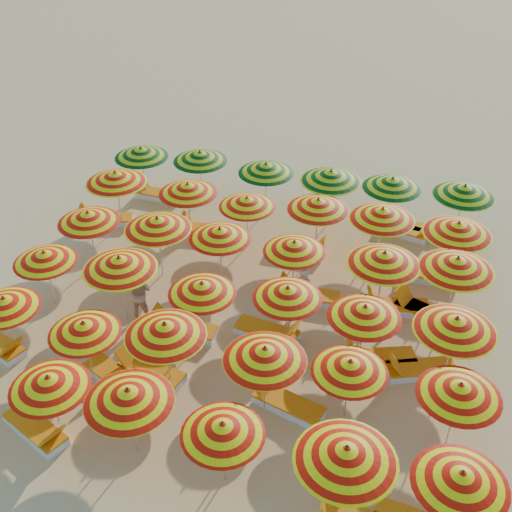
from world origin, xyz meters
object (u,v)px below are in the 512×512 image
(umbrella_3, at_px, (223,429))
(umbrella_20, at_px, (220,233))
(lounger_5, at_px, (150,371))
(lounger_20, at_px, (439,233))
(umbrella_8, at_px, (165,329))
(umbrella_25, at_px, (188,188))
(umbrella_13, at_px, (119,263))
(umbrella_23, at_px, (457,264))
(lounger_8, at_px, (268,332))
(umbrella_19, at_px, (157,223))
(lounger_15, at_px, (206,231))
(umbrella_17, at_px, (456,324))
(umbrella_32, at_px, (266,168))
(umbrella_6, at_px, (4,303))
(lounger_16, at_px, (299,249))
(lounger_14, at_px, (106,219))
(umbrella_1, at_px, (49,382))
(umbrella_11, at_px, (460,390))
(umbrella_12, at_px, (44,257))
(umbrella_26, at_px, (247,202))
(lounger_11, at_px, (308,296))
(lounger_9, at_px, (379,358))
(umbrella_21, at_px, (294,246))
(beachgoer_a, at_px, (303,290))
(umbrella_33, at_px, (331,176))
(umbrella_29, at_px, (458,228))
(lounger_18, at_px, (159,194))
(lounger_6, at_px, (287,404))
(umbrella_35, at_px, (464,191))
(umbrella_14, at_px, (202,288))
(umbrella_34, at_px, (392,183))
(umbrella_5, at_px, (461,478))
(umbrella_31, at_px, (200,156))
(beachgoer_b, at_px, (139,292))
(lounger_19, at_px, (404,231))
(umbrella_16, at_px, (365,312))
(umbrella_28, at_px, (382,214))
(umbrella_24, at_px, (115,177))
(lounger_7, at_px, (183,329))
(umbrella_15, at_px, (288,293))
(umbrella_9, at_px, (265,354))
(umbrella_7, at_px, (84,328))
(lounger_0, at_px, (37,430))
(umbrella_22, at_px, (384,258))

(umbrella_3, relative_size, umbrella_20, 0.99)
(lounger_5, distance_m, lounger_20, 10.64)
(umbrella_8, relative_size, umbrella_25, 0.96)
(umbrella_13, xyz_separation_m, umbrella_23, (8.49, 2.27, 0.00))
(lounger_8, bearing_deg, umbrella_3, -78.33)
(umbrella_19, bearing_deg, lounger_15, 76.79)
(umbrella_23, bearing_deg, lounger_8, -156.27)
(umbrella_17, relative_size, umbrella_32, 0.96)
(umbrella_6, height_order, lounger_16, umbrella_6)
(umbrella_6, distance_m, lounger_14, 6.44)
(umbrella_20, distance_m, lounger_14, 5.36)
(umbrella_1, distance_m, umbrella_11, 8.63)
(umbrella_1, xyz_separation_m, lounger_20, (7.91, 10.46, -1.48))
(umbrella_12, xyz_separation_m, lounger_5, (3.74, -1.92, -1.46))
(umbrella_26, distance_m, lounger_11, 3.57)
(lounger_9, bearing_deg, umbrella_21, -58.39)
(beachgoer_a, bearing_deg, umbrella_33, -82.82)
(umbrella_20, xyz_separation_m, umbrella_29, (6.49, 1.78, 0.17))
(lounger_9, relative_size, lounger_18, 1.03)
(lounger_6, bearing_deg, umbrella_35, -97.33)
(umbrella_14, distance_m, lounger_8, 2.25)
(umbrella_29, distance_m, umbrella_34, 3.07)
(umbrella_5, relative_size, umbrella_31, 1.00)
(umbrella_21, height_order, umbrella_32, umbrella_32)
(umbrella_13, xyz_separation_m, lounger_14, (-2.74, 4.30, -1.70))
(umbrella_19, distance_m, umbrella_29, 8.53)
(umbrella_20, height_order, lounger_11, umbrella_20)
(lounger_8, bearing_deg, beachgoer_b, -170.02)
(umbrella_5, bearing_deg, lounger_19, 98.87)
(lounger_9, bearing_deg, lounger_20, -120.51)
(umbrella_16, bearing_deg, lounger_14, 154.45)
(lounger_9, distance_m, beachgoer_b, 6.62)
(umbrella_3, xyz_separation_m, lounger_8, (-0.21, 4.53, -1.45))
(umbrella_12, xyz_separation_m, umbrella_28, (8.60, 4.28, 0.20))
(umbrella_11, bearing_deg, umbrella_16, 138.34)
(umbrella_24, relative_size, lounger_9, 1.15)
(umbrella_5, distance_m, lounger_8, 6.73)
(lounger_7, height_order, lounger_18, same)
(umbrella_15, bearing_deg, umbrella_5, -46.40)
(umbrella_20, xyz_separation_m, lounger_6, (2.98, -4.32, -1.52))
(umbrella_3, xyz_separation_m, umbrella_19, (-3.97, 6.35, 0.22))
(umbrella_15, bearing_deg, umbrella_6, -162.13)
(lounger_6, xyz_separation_m, lounger_7, (-3.26, 1.81, 0.00))
(umbrella_14, bearing_deg, umbrella_1, -118.11)
(umbrella_9, bearing_deg, beachgoer_a, 88.01)
(umbrella_34, height_order, lounger_6, umbrella_34)
(umbrella_6, distance_m, umbrella_7, 2.36)
(umbrella_1, bearing_deg, lounger_0, -160.78)
(umbrella_22, relative_size, umbrella_24, 1.08)
(lounger_15, xyz_separation_m, lounger_20, (7.39, 1.87, 0.00))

